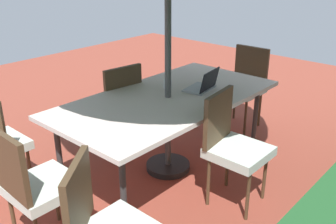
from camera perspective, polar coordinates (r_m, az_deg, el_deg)
The scene contains 8 objects.
ground_plane at distance 3.95m, azimuth 0.00°, elevation -8.51°, with size 10.00×10.00×0.02m, color brown.
dining_table at distance 3.62m, azimuth 0.00°, elevation 1.59°, with size 2.22×1.13×0.78m.
chair_south at distance 4.11m, azimuth -7.67°, elevation 1.32°, with size 0.48×0.49×0.98m.
chair_north at distance 3.27m, azimuth 9.58°, elevation -4.63°, with size 0.48×0.49×0.98m.
chair_west at distance 4.78m, azimuth 11.25°, elevation 4.18°, with size 0.47×0.46×0.98m.
chair_east at distance 2.87m, azimuth -19.25°, elevation -9.90°, with size 0.47×0.46×0.98m.
laptop at distance 3.78m, azimuth 5.23°, elevation 3.94°, with size 0.35×0.29×0.21m.
cup at distance 3.81m, azimuth -0.06°, elevation 4.13°, with size 0.08×0.08×0.09m, color white.
Camera 1 is at (2.52, 2.25, 2.04)m, focal length 41.05 mm.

